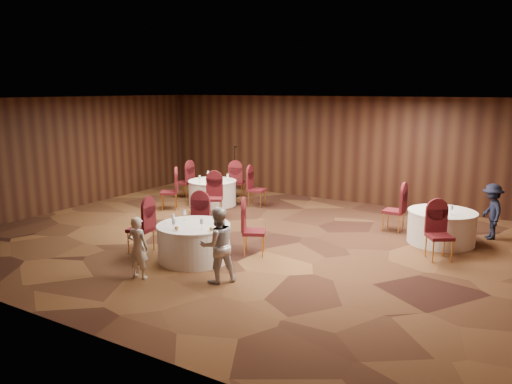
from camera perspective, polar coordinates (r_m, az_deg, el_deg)
The scene contains 15 objects.
ground at distance 11.62m, azimuth -1.36°, elevation -5.39°, with size 12.00×12.00×0.00m, color black.
room_shell at distance 11.20m, azimuth -1.41°, elevation 4.26°, with size 12.00×12.00×12.00m.
table_main at distance 10.22m, azimuth -7.10°, elevation -5.68°, with size 1.48×1.48×0.74m.
table_left at distance 14.96m, azimuth -5.00°, elevation -0.05°, with size 1.43×1.43×0.74m.
table_right at distance 11.98m, azimuth 20.42°, elevation -3.75°, with size 1.49×1.49×0.74m.
chairs_main at distance 10.86m, azimuth -6.45°, elevation -3.94°, with size 2.81×1.92×1.00m.
chairs_left at distance 14.92m, azimuth -5.01°, elevation 0.40°, with size 3.14×3.05×1.00m.
chairs_right at distance 11.68m, azimuth 17.67°, elevation -3.31°, with size 2.02×2.27×1.00m.
tabletop_main at distance 9.93m, azimuth -6.93°, elevation -3.38°, with size 1.09×1.00×0.22m.
tabletop_left at distance 14.88m, azimuth -5.04°, elevation 1.63°, with size 0.89×0.86×0.22m.
tabletop_right at distance 11.58m, azimuth 21.46°, elevation -1.67°, with size 0.08×0.08×0.22m.
mic_stand at distance 16.06m, azimuth -2.41°, elevation 1.16°, with size 0.24×0.24×1.63m.
woman_a at distance 9.38m, azimuth -13.32°, elevation -6.20°, with size 0.42×0.28×1.16m, color silver.
woman_b at distance 8.96m, azimuth -4.40°, elevation -6.05°, with size 0.67×0.52×1.38m, color silver.
man_c at distance 12.70m, azimuth 25.33°, elevation -2.02°, with size 0.84×0.48×1.30m, color black.
Camera 1 is at (5.97, -9.36, 3.42)m, focal length 35.00 mm.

